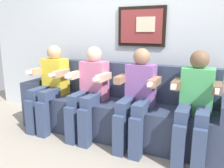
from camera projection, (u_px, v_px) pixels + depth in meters
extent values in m
plane|color=#9E9384|center=(107.00, 145.00, 2.69)|extent=(6.48, 6.48, 0.00)
cube|color=silver|center=(132.00, 31.00, 3.07)|extent=(4.99, 0.05, 2.60)
cube|color=black|center=(141.00, 27.00, 2.96)|extent=(0.63, 0.03, 0.50)
cube|color=maroon|center=(141.00, 27.00, 2.95)|extent=(0.55, 0.02, 0.42)
cube|color=beige|center=(146.00, 24.00, 2.90)|extent=(0.24, 0.02, 0.18)
cube|color=#333D56|center=(117.00, 119.00, 2.89)|extent=(2.31, 0.58, 0.45)
cube|color=#333D56|center=(124.00, 80.00, 2.98)|extent=(2.31, 0.14, 0.45)
cube|color=#333D56|center=(41.00, 100.00, 3.38)|extent=(0.14, 0.58, 0.62)
cube|color=yellow|center=(56.00, 76.00, 3.16)|extent=(0.32, 0.20, 0.48)
sphere|color=tan|center=(54.00, 52.00, 3.08)|extent=(0.19, 0.19, 0.19)
cube|color=#38476B|center=(41.00, 92.00, 3.06)|extent=(0.12, 0.40, 0.12)
cube|color=#38476B|center=(52.00, 93.00, 2.99)|extent=(0.12, 0.40, 0.12)
cube|color=#38476B|center=(32.00, 117.00, 2.95)|extent=(0.12, 0.12, 0.45)
cube|color=#38476B|center=(43.00, 119.00, 2.87)|extent=(0.12, 0.12, 0.45)
cube|color=tan|center=(38.00, 71.00, 3.11)|extent=(0.08, 0.28, 0.08)
cube|color=tan|center=(61.00, 73.00, 2.96)|extent=(0.08, 0.28, 0.08)
cube|color=white|center=(53.00, 74.00, 2.81)|extent=(0.04, 0.13, 0.04)
cube|color=white|center=(29.00, 72.00, 2.97)|extent=(0.04, 0.10, 0.04)
cube|color=pink|center=(94.00, 80.00, 2.90)|extent=(0.32, 0.20, 0.48)
sphere|color=beige|center=(94.00, 54.00, 2.83)|extent=(0.19, 0.19, 0.19)
cube|color=#38476B|center=(80.00, 97.00, 2.81)|extent=(0.12, 0.40, 0.12)
cube|color=#38476B|center=(93.00, 99.00, 2.73)|extent=(0.12, 0.40, 0.12)
cube|color=#38476B|center=(72.00, 125.00, 2.70)|extent=(0.12, 0.12, 0.45)
cube|color=#38476B|center=(85.00, 128.00, 2.62)|extent=(0.12, 0.12, 0.45)
cube|color=beige|center=(76.00, 74.00, 2.86)|extent=(0.08, 0.28, 0.08)
cube|color=beige|center=(103.00, 77.00, 2.70)|extent=(0.08, 0.28, 0.08)
cube|color=white|center=(97.00, 79.00, 2.56)|extent=(0.04, 0.13, 0.04)
cube|color=white|center=(69.00, 76.00, 2.72)|extent=(0.04, 0.10, 0.04)
cube|color=#8C59A5|center=(141.00, 85.00, 2.65)|extent=(0.32, 0.20, 0.48)
sphere|color=#9E7556|center=(142.00, 57.00, 2.58)|extent=(0.19, 0.19, 0.19)
cube|color=#38476B|center=(127.00, 104.00, 2.55)|extent=(0.12, 0.40, 0.12)
cube|color=#38476B|center=(143.00, 106.00, 2.48)|extent=(0.12, 0.40, 0.12)
cube|color=#38476B|center=(120.00, 135.00, 2.44)|extent=(0.12, 0.12, 0.45)
cube|color=#38476B|center=(136.00, 138.00, 2.37)|extent=(0.12, 0.12, 0.45)
cube|color=#9E7556|center=(122.00, 79.00, 2.61)|extent=(0.08, 0.28, 0.08)
cube|color=#9E7556|center=(155.00, 82.00, 2.45)|extent=(0.08, 0.28, 0.08)
cube|color=white|center=(150.00, 84.00, 2.31)|extent=(0.04, 0.13, 0.04)
cube|color=#4CB266|center=(197.00, 91.00, 2.40)|extent=(0.32, 0.20, 0.48)
sphere|color=brown|center=(200.00, 60.00, 2.32)|extent=(0.19, 0.19, 0.19)
cube|color=#38476B|center=(184.00, 112.00, 2.30)|extent=(0.12, 0.40, 0.12)
cube|color=#38476B|center=(203.00, 115.00, 2.23)|extent=(0.12, 0.40, 0.12)
cube|color=#38476B|center=(179.00, 147.00, 2.19)|extent=(0.12, 0.12, 0.45)
cube|color=#38476B|center=(199.00, 151.00, 2.11)|extent=(0.12, 0.12, 0.45)
cube|color=brown|center=(177.00, 84.00, 2.35)|extent=(0.08, 0.28, 0.08)
cube|color=brown|center=(218.00, 88.00, 2.20)|extent=(0.08, 0.28, 0.08)
cube|color=white|center=(217.00, 91.00, 2.05)|extent=(0.04, 0.13, 0.04)
cube|color=white|center=(174.00, 86.00, 2.21)|extent=(0.04, 0.10, 0.04)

